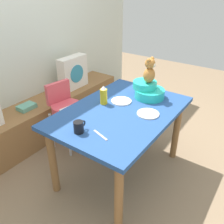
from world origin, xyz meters
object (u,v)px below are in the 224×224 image
at_px(dining_table, 121,120).
at_px(coffee_mug, 79,127).
at_px(infant_seat_teal, 148,90).
at_px(dinner_plate_far, 121,101).
at_px(ketchup_bottle, 104,95).
at_px(highchair, 66,107).
at_px(teddy_bear, 150,71).
at_px(pillow_floral_right, 73,73).
at_px(book_stack, 27,107).
at_px(dinner_plate_near, 148,114).

relative_size(dining_table, coffee_mug, 10.88).
height_order(infant_seat_teal, dinner_plate_far, infant_seat_teal).
distance_m(ketchup_bottle, coffee_mug, 0.53).
bearing_deg(ketchup_bottle, highchair, 88.46).
bearing_deg(coffee_mug, dinner_plate_far, 2.13).
relative_size(teddy_bear, ketchup_bottle, 1.35).
bearing_deg(highchair, ketchup_bottle, -91.54).
height_order(pillow_floral_right, ketchup_bottle, ketchup_bottle).
bearing_deg(coffee_mug, dining_table, -8.32).
relative_size(coffee_mug, dinner_plate_far, 0.60).
distance_m(pillow_floral_right, dinner_plate_far, 1.18).
height_order(book_stack, dinner_plate_near, dinner_plate_near).
relative_size(book_stack, dining_table, 0.15).
relative_size(book_stack, dinner_plate_near, 1.00).
relative_size(book_stack, teddy_bear, 0.80).
bearing_deg(coffee_mug, ketchup_bottle, 15.39).
xyz_separation_m(dining_table, dinner_plate_near, (0.08, -0.24, 0.11)).
bearing_deg(teddy_bear, dinner_plate_far, 146.79).
bearing_deg(book_stack, highchair, -64.28).
xyz_separation_m(coffee_mug, dinner_plate_far, (0.64, 0.02, -0.04)).
distance_m(infant_seat_teal, dinner_plate_far, 0.30).
height_order(pillow_floral_right, infant_seat_teal, same).
bearing_deg(pillow_floral_right, book_stack, 178.47).
height_order(dining_table, coffee_mug, coffee_mug).
xyz_separation_m(book_stack, coffee_mug, (-0.31, -1.13, 0.30)).
bearing_deg(coffee_mug, book_stack, 74.60).
bearing_deg(dinner_plate_near, pillow_floral_right, 69.53).
bearing_deg(infant_seat_teal, ketchup_bottle, 143.91).
bearing_deg(infant_seat_teal, dinner_plate_far, 146.88).
relative_size(pillow_floral_right, book_stack, 2.20).
bearing_deg(pillow_floral_right, coffee_mug, -134.66).
bearing_deg(book_stack, coffee_mug, -105.40).
height_order(ketchup_bottle, coffee_mug, ketchup_bottle).
distance_m(infant_seat_teal, coffee_mug, 0.89).
bearing_deg(highchair, dinner_plate_far, -79.98).
xyz_separation_m(book_stack, dining_table, (0.18, -1.20, 0.15)).
xyz_separation_m(teddy_bear, ketchup_bottle, (-0.38, 0.28, -0.19)).
height_order(pillow_floral_right, highchair, pillow_floral_right).
relative_size(infant_seat_teal, dinner_plate_near, 1.65).
bearing_deg(highchair, coffee_mug, -126.97).
bearing_deg(highchair, pillow_floral_right, 35.93).
height_order(book_stack, ketchup_bottle, ketchup_bottle).
relative_size(book_stack, coffee_mug, 1.67).
bearing_deg(dinner_plate_far, highchair, 100.02).
distance_m(ketchup_bottle, dinner_plate_near, 0.46).
bearing_deg(book_stack, ketchup_bottle, -78.83).
relative_size(teddy_bear, dinner_plate_near, 1.25).
height_order(pillow_floral_right, dining_table, pillow_floral_right).
height_order(highchair, teddy_bear, teddy_bear).
distance_m(dining_table, ketchup_bottle, 0.28).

